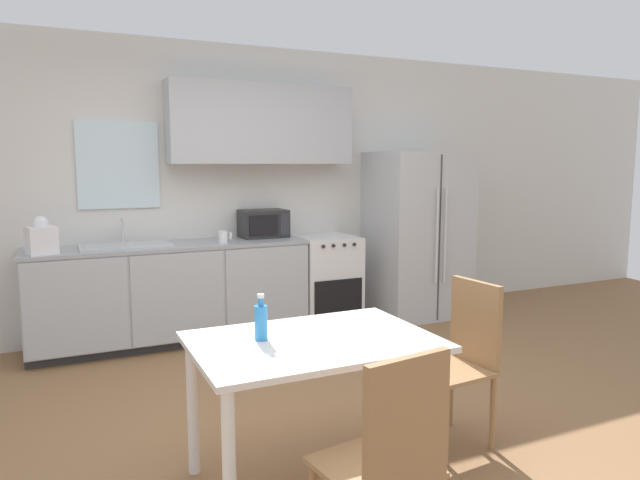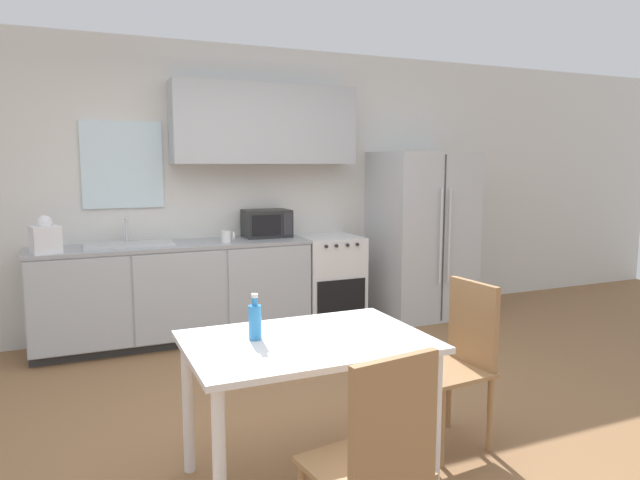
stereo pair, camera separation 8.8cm
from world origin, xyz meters
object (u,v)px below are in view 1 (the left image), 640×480
at_px(coffee_mug, 224,237).
at_px(drink_bottle, 261,321).
at_px(dining_chair_near, 391,454).
at_px(dining_chair_side, 463,350).
at_px(dining_table, 313,360).
at_px(microwave, 263,224).
at_px(refrigerator, 417,234).
at_px(oven_range, 325,280).

distance_m(coffee_mug, drink_bottle, 2.43).
bearing_deg(dining_chair_near, dining_chair_side, 31.63).
distance_m(coffee_mug, dining_table, 2.51).
distance_m(microwave, drink_bottle, 2.77).
distance_m(microwave, dining_chair_near, 3.59).
bearing_deg(dining_chair_side, drink_bottle, 83.40).
bearing_deg(refrigerator, dining_chair_near, -125.63).
distance_m(dining_chair_near, drink_bottle, 0.94).
relative_size(coffee_mug, dining_chair_side, 0.12).
distance_m(oven_range, dining_table, 2.89).
distance_m(dining_chair_side, drink_bottle, 1.23).
bearing_deg(microwave, refrigerator, -6.91).
relative_size(coffee_mug, dining_chair_near, 0.12).
bearing_deg(refrigerator, drink_bottle, -136.59).
xyz_separation_m(oven_range, dining_table, (-1.28, -2.58, 0.20)).
relative_size(oven_range, coffee_mug, 7.61).
bearing_deg(drink_bottle, dining_chair_near, -77.19).
xyz_separation_m(oven_range, dining_chair_near, (-1.32, -3.36, 0.10)).
relative_size(dining_table, dining_chair_near, 1.25).
bearing_deg(dining_chair_near, refrigerator, 46.27).
height_order(oven_range, dining_chair_side, dining_chair_side).
relative_size(microwave, coffee_mug, 3.74).
xyz_separation_m(refrigerator, microwave, (-1.63, 0.20, 0.17)).
xyz_separation_m(microwave, dining_table, (-0.69, -2.70, -0.38)).
bearing_deg(drink_bottle, oven_range, 58.68).
xyz_separation_m(oven_range, microwave, (-0.59, 0.12, 0.58)).
bearing_deg(oven_range, coffee_mug, -174.15).
relative_size(refrigerator, microwave, 3.94).
relative_size(dining_table, dining_chair_side, 1.25).
bearing_deg(dining_chair_near, drink_bottle, 94.71).
bearing_deg(coffee_mug, dining_chair_near, -94.81).
relative_size(microwave, dining_chair_near, 0.47).
height_order(coffee_mug, dining_chair_side, coffee_mug).
xyz_separation_m(refrigerator, dining_table, (-2.32, -2.50, -0.22)).
distance_m(microwave, dining_chair_side, 2.71).
bearing_deg(dining_chair_side, microwave, 1.31).
height_order(oven_range, dining_table, oven_range).
xyz_separation_m(dining_chair_side, drink_bottle, (-1.19, 0.04, 0.30)).
distance_m(coffee_mug, dining_chair_side, 2.56).
bearing_deg(dining_table, coffee_mug, 84.48).
bearing_deg(dining_chair_side, coffee_mug, 12.02).
bearing_deg(drink_bottle, refrigerator, 43.41).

